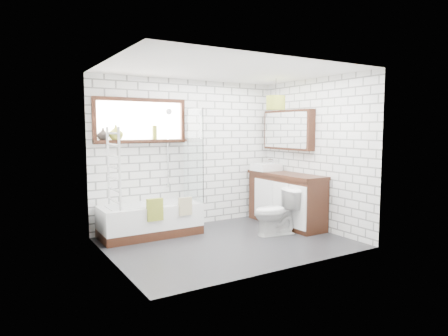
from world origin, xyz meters
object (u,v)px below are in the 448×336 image
bathtub (150,220)px  basin (266,167)px  pendant (276,103)px  vanity (286,199)px  toilet (276,212)px

bathtub → basin: size_ratio=3.39×
bathtub → pendant: size_ratio=4.92×
bathtub → basin: bearing=-1.1°
basin → bathtub: bearing=178.9°
basin → pendant: 1.27m
vanity → toilet: 0.71m
bathtub → vanity: (2.28, -0.54, 0.21)m
toilet → basin: bearing=160.7°
bathtub → pendant: (2.00, -0.58, 1.85)m
vanity → pendant: bearing=-171.9°
vanity → toilet: size_ratio=2.19×
bathtub → toilet: 1.98m
bathtub → basin: 2.34m
bathtub → toilet: toilet is taller
basin → pendant: bearing=-112.5°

